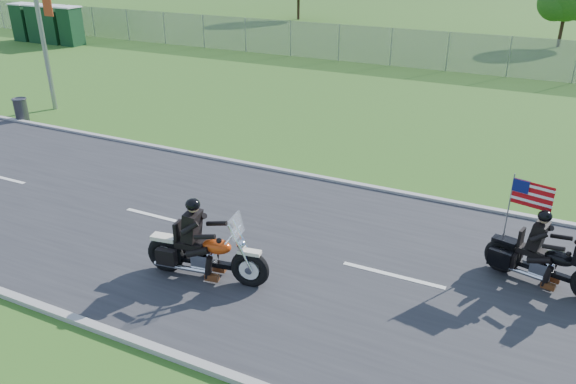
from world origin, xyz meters
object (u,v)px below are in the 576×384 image
at_px(porta_toilet_b, 55,25).
at_px(motorcycle_follow, 546,262).
at_px(porta_toilet_d, 24,23).
at_px(trash_can, 21,110).
at_px(porta_toilet_c, 39,24).
at_px(porta_toilet_a, 71,27).
at_px(motorcycle_lead, 205,254).

xyz_separation_m(porta_toilet_b, motorcycle_follow, (30.22, -16.00, -0.58)).
bearing_deg(porta_toilet_d, trash_can, -41.62).
height_order(porta_toilet_b, porta_toilet_c, same).
height_order(porta_toilet_a, porta_toilet_b, same).
xyz_separation_m(porta_toilet_c, trash_can, (12.90, -12.70, -0.73)).
distance_m(porta_toilet_a, motorcycle_follow, 32.97).
height_order(porta_toilet_a, trash_can, porta_toilet_a).
bearing_deg(porta_toilet_c, motorcycle_follow, -26.83).
relative_size(porta_toilet_a, porta_toilet_b, 1.00).
relative_size(porta_toilet_a, porta_toilet_c, 1.00).
bearing_deg(porta_toilet_b, motorcycle_lead, -38.14).
bearing_deg(porta_toilet_b, trash_can, -47.85).
distance_m(porta_toilet_b, motorcycle_lead, 30.37).
bearing_deg(porta_toilet_c, motorcycle_lead, -36.57).
bearing_deg(motorcycle_lead, porta_toilet_b, 133.27).
bearing_deg(porta_toilet_a, porta_toilet_b, 180.00).
height_order(porta_toilet_c, trash_can, porta_toilet_c).
bearing_deg(porta_toilet_b, porta_toilet_a, 0.00).
distance_m(motorcycle_lead, motorcycle_follow, 6.91).
relative_size(porta_toilet_b, porta_toilet_c, 1.00).
distance_m(porta_toilet_c, motorcycle_lead, 31.48).
relative_size(porta_toilet_d, motorcycle_lead, 0.84).
xyz_separation_m(porta_toilet_a, porta_toilet_b, (-1.40, 0.00, 0.00)).
bearing_deg(porta_toilet_c, trash_can, -44.56).
bearing_deg(motorcycle_follow, trash_can, -176.54).
bearing_deg(porta_toilet_d, motorcycle_lead, -35.10).
height_order(porta_toilet_a, porta_toilet_c, same).
distance_m(porta_toilet_a, porta_toilet_c, 2.80).
height_order(porta_toilet_c, motorcycle_lead, porta_toilet_c).
bearing_deg(trash_can, porta_toilet_b, 132.15).
bearing_deg(motorcycle_follow, motorcycle_lead, -143.06).
xyz_separation_m(porta_toilet_a, porta_toilet_c, (-2.80, 0.00, 0.00)).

